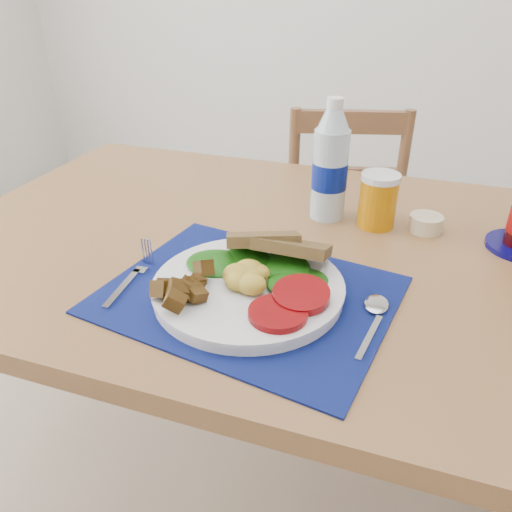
{
  "coord_description": "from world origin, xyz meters",
  "views": [
    {
      "loc": [
        0.23,
        -0.64,
        1.22
      ],
      "look_at": [
        -0.0,
        0.04,
        0.8
      ],
      "focal_mm": 35.0,
      "sensor_mm": 36.0,
      "label": 1
    }
  ],
  "objects_px": {
    "chair_far": "(341,199)",
    "juice_glass": "(378,202)",
    "breakfast_plate": "(244,283)",
    "water_bottle": "(330,167)"
  },
  "relations": [
    {
      "from": "water_bottle",
      "to": "juice_glass",
      "type": "relative_size",
      "value": 2.37
    },
    {
      "from": "chair_far",
      "to": "breakfast_plate",
      "type": "xyz_separation_m",
      "value": [
        -0.01,
        -0.94,
        0.23
      ]
    },
    {
      "from": "breakfast_plate",
      "to": "juice_glass",
      "type": "distance_m",
      "value": 0.38
    },
    {
      "from": "breakfast_plate",
      "to": "chair_far",
      "type": "bearing_deg",
      "value": 76.45
    },
    {
      "from": "chair_far",
      "to": "breakfast_plate",
      "type": "distance_m",
      "value": 0.97
    },
    {
      "from": "chair_far",
      "to": "juice_glass",
      "type": "xyz_separation_m",
      "value": [
        0.16,
        -0.6,
        0.26
      ]
    },
    {
      "from": "breakfast_plate",
      "to": "water_bottle",
      "type": "height_order",
      "value": "water_bottle"
    },
    {
      "from": "breakfast_plate",
      "to": "juice_glass",
      "type": "bearing_deg",
      "value": 50.04
    },
    {
      "from": "chair_far",
      "to": "water_bottle",
      "type": "bearing_deg",
      "value": 80.54
    },
    {
      "from": "chair_far",
      "to": "breakfast_plate",
      "type": "relative_size",
      "value": 3.39
    }
  ]
}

